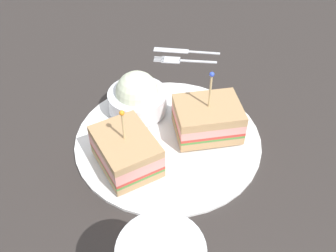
% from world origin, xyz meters
% --- Properties ---
extents(ground_plane, '(1.06, 1.06, 0.02)m').
position_xyz_m(ground_plane, '(0.00, 0.00, -0.01)').
color(ground_plane, '#2D2826').
extents(plate, '(0.28, 0.28, 0.01)m').
position_xyz_m(plate, '(0.00, 0.00, 0.00)').
color(plate, white).
rests_on(plate, ground_plane).
extents(sandwich_half_front, '(0.09, 0.11, 0.11)m').
position_xyz_m(sandwich_half_front, '(-0.01, 0.06, 0.03)').
color(sandwich_half_front, tan).
rests_on(sandwich_half_front, plate).
extents(sandwich_half_back, '(0.12, 0.11, 0.10)m').
position_xyz_m(sandwich_half_back, '(0.06, -0.06, 0.03)').
color(sandwich_half_back, tan).
rests_on(sandwich_half_back, plate).
extents(coleslaw_bowl, '(0.09, 0.09, 0.07)m').
position_xyz_m(coleslaw_bowl, '(-0.06, -0.05, 0.03)').
color(coleslaw_bowl, white).
rests_on(coleslaw_bowl, plate).
extents(fork, '(0.02, 0.12, 0.00)m').
position_xyz_m(fork, '(-0.22, 0.01, 0.00)').
color(fork, silver).
rests_on(fork, ground_plane).
extents(knife, '(0.02, 0.14, 0.00)m').
position_xyz_m(knife, '(-0.25, 0.02, 0.00)').
color(knife, silver).
rests_on(knife, ground_plane).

